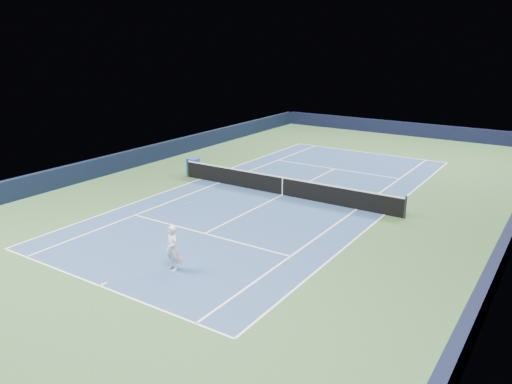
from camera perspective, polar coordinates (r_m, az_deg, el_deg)
The scene contains 18 objects.
ground at distance 25.96m, azimuth 3.03°, elevation -0.34°, with size 40.00×40.00×0.00m, color #30532D.
wall_far at distance 43.66m, azimuth 16.45°, elevation 6.97°, with size 22.00×0.35×1.10m, color black.
wall_left at distance 32.43m, azimuth -13.71°, elevation 3.79°, with size 0.35×40.00×1.10m, color black.
court_surface at distance 25.96m, azimuth 3.03°, elevation -0.33°, with size 10.97×23.77×0.01m, color navy.
baseline_far at distance 36.38m, azimuth 12.60°, elevation 4.43°, with size 10.97×0.08×0.00m, color white.
baseline_near at distance 17.51m, azimuth -17.43°, elevation -10.20°, with size 10.97×0.08×0.00m, color white.
sideline_doubles_right at distance 23.82m, azimuth 14.49°, elevation -2.51°, with size 0.08×23.77×0.00m, color white.
sideline_doubles_left at distance 28.98m, azimuth -6.36°, elevation 1.49°, with size 0.08×23.77×0.00m, color white.
sideline_singles_right at distance 24.25m, azimuth 11.45°, elevation -1.94°, with size 0.08×23.77×0.00m, color white.
sideline_singles_left at distance 28.16m, azimuth -4.20°, elevation 1.07°, with size 0.08×23.77×0.00m, color white.
service_line_far at distance 31.44m, azimuth 8.96°, elevation 2.64°, with size 8.23×0.08×0.00m, color white.
service_line_near at distance 21.00m, azimuth -5.89°, elevation -4.75°, with size 8.23×0.08×0.00m, color white.
center_service_line at distance 25.95m, azimuth 3.03°, elevation -0.32°, with size 0.08×12.80×0.00m, color white.
center_mark_far at distance 36.24m, azimuth 12.51°, elevation 4.39°, with size 0.08×0.30×0.00m, color white.
center_mark_near at distance 17.59m, azimuth -17.05°, elevation -10.03°, with size 0.08×0.30×0.00m, color white.
tennis_net at distance 25.81m, azimuth 3.05°, elevation 0.73°, with size 12.90×0.10×1.07m.
sponsor_cube at distance 29.76m, azimuth -7.19°, elevation 2.86°, with size 0.68×0.63×1.01m.
tennis_player at distance 17.71m, azimuth -9.56°, elevation -6.36°, with size 0.81×1.31×2.25m.
Camera 1 is at (12.43, -21.38, 7.86)m, focal length 35.00 mm.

